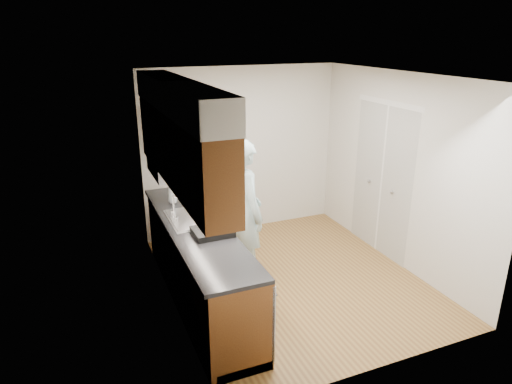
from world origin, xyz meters
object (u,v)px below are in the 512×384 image
(steel_can, at_px, (193,196))
(soap_bottle_a, at_px, (172,191))
(person, at_px, (244,204))
(soap_bottle_b, at_px, (191,191))
(dish_rack, at_px, (212,232))

(steel_can, bearing_deg, soap_bottle_a, 170.83)
(person, distance_m, soap_bottle_a, 0.95)
(soap_bottle_b, distance_m, steel_can, 0.13)
(soap_bottle_a, bearing_deg, soap_bottle_b, 17.77)
(person, relative_size, soap_bottle_a, 7.06)
(soap_bottle_a, bearing_deg, steel_can, -9.17)
(person, relative_size, dish_rack, 5.06)
(steel_can, bearing_deg, person, -51.70)
(person, relative_size, soap_bottle_b, 12.17)
(soap_bottle_b, relative_size, steel_can, 1.39)
(soap_bottle_b, bearing_deg, person, -57.66)
(soap_bottle_a, xyz_separation_m, soap_bottle_b, (0.26, 0.08, -0.06))
(soap_bottle_a, height_order, soap_bottle_b, soap_bottle_a)
(person, height_order, soap_bottle_a, person)
(steel_can, bearing_deg, soap_bottle_b, 83.46)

